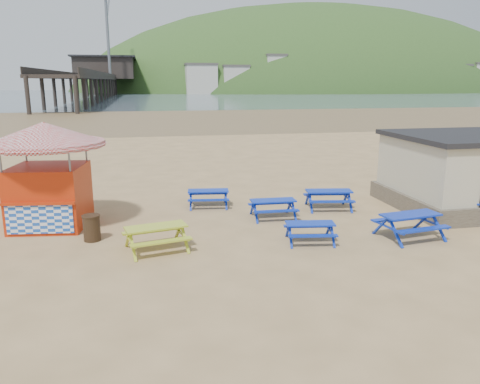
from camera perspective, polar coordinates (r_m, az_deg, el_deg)
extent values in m
plane|color=tan|center=(17.48, 0.87, -4.32)|extent=(400.00, 400.00, 0.00)
plane|color=brown|center=(71.55, -8.68, 9.01)|extent=(400.00, 400.00, 0.00)
plane|color=#455763|center=(186.37, -10.58, 11.58)|extent=(400.00, 400.00, 0.00)
cube|color=#040AB4|center=(18.50, 4.06, -1.03)|extent=(1.79, 0.75, 0.05)
cube|color=#040AB4|center=(19.12, 3.63, -1.40)|extent=(1.78, 0.30, 0.05)
cube|color=#040AB4|center=(18.02, 4.48, -2.34)|extent=(1.78, 0.30, 0.05)
cube|color=#040AB4|center=(20.19, -3.90, 0.17)|extent=(1.81, 0.88, 0.05)
cube|color=#040AB4|center=(20.82, -3.90, -0.19)|extent=(1.76, 0.45, 0.05)
cube|color=#040AB4|center=(19.69, -3.87, -0.99)|extent=(1.76, 0.45, 0.05)
cube|color=#040AB4|center=(20.13, 10.78, 0.12)|extent=(2.01, 1.04, 0.05)
cube|color=#040AB4|center=(20.80, 10.36, -0.27)|extent=(1.93, 0.57, 0.05)
cube|color=#040AB4|center=(19.59, 11.15, -1.15)|extent=(1.93, 0.57, 0.05)
cube|color=#040AB4|center=(15.89, 8.55, -3.81)|extent=(1.70, 0.88, 0.05)
cube|color=#040AB4|center=(16.47, 8.17, -4.10)|extent=(1.64, 0.48, 0.05)
cube|color=#040AB4|center=(15.46, 8.90, -5.30)|extent=(1.64, 0.48, 0.05)
cube|color=#040AB4|center=(17.13, 20.08, -2.62)|extent=(2.15, 1.09, 0.06)
cube|color=#040AB4|center=(17.72, 18.60, -3.05)|extent=(2.08, 0.58, 0.06)
cube|color=#040AB4|center=(16.72, 21.48, -4.26)|extent=(2.08, 0.58, 0.06)
cube|color=#040AB4|center=(20.97, 25.80, -1.22)|extent=(1.99, 1.05, 0.06)
cube|color=#A0C228|center=(15.18, -10.21, -4.20)|extent=(2.05, 1.16, 0.05)
cube|color=#A0C228|center=(15.87, -10.74, -4.58)|extent=(1.94, 0.69, 0.05)
cube|color=#A0C228|center=(14.68, -9.54, -6.02)|extent=(1.94, 0.69, 0.05)
cube|color=#B4280A|center=(18.74, -22.14, -0.48)|extent=(2.82, 2.82, 2.29)
cube|color=#B4280A|center=(17.52, -23.45, -1.33)|extent=(2.51, 0.44, 0.09)
cube|color=#194CB2|center=(17.69, -23.24, -3.09)|extent=(2.27, 0.34, 1.03)
cone|color=silver|center=(18.36, -22.78, 6.64)|extent=(4.87, 4.87, 0.80)
cylinder|color=silver|center=(18.40, -22.67, 5.41)|extent=(4.74, 4.74, 0.21)
cylinder|color=#362116|center=(16.72, -17.63, -4.24)|extent=(0.57, 0.57, 0.87)
cylinder|color=#362116|center=(16.59, -17.74, -2.77)|extent=(0.61, 0.61, 0.04)
cube|color=#665B4C|center=(22.81, 27.00, -0.66)|extent=(7.40, 5.40, 0.70)
cube|color=black|center=(191.80, -16.22, 13.12)|extent=(9.00, 220.00, 0.60)
cube|color=black|center=(202.83, -16.05, 14.25)|extent=(22.00, 30.00, 8.00)
cube|color=black|center=(202.97, -16.13, 15.46)|extent=(24.00, 32.00, 0.60)
cylinder|color=slate|center=(181.21, -15.80, 17.60)|extent=(1.00, 1.00, 28.00)
cube|color=slate|center=(196.55, -15.76, 21.05)|extent=(0.60, 25.63, 12.38)
ellipsoid|color=#2D4C1E|center=(263.88, 9.47, 9.92)|extent=(264.00, 144.00, 108.00)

